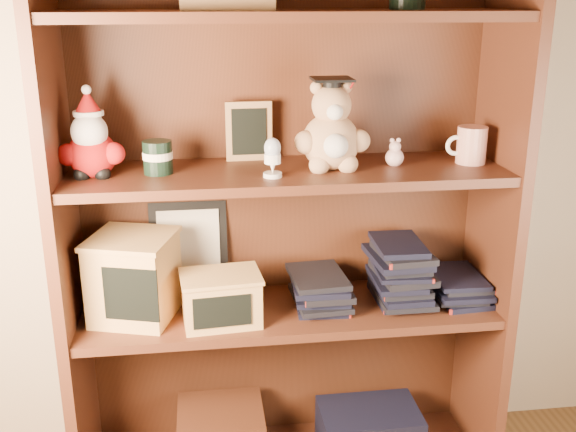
{
  "coord_description": "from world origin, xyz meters",
  "views": [
    {
      "loc": [
        -0.41,
        -0.4,
        1.39
      ],
      "look_at": [
        -0.18,
        1.3,
        0.82
      ],
      "focal_mm": 42.0,
      "sensor_mm": 36.0,
      "label": 1
    }
  ],
  "objects_px": {
    "bookcase": "(285,224)",
    "teacher_mug": "(471,145)",
    "grad_teddy_bear": "(331,134)",
    "treats_box": "(134,277)"
  },
  "relations": [
    {
      "from": "bookcase",
      "to": "treats_box",
      "type": "bearing_deg",
      "value": -172.91
    },
    {
      "from": "bookcase",
      "to": "teacher_mug",
      "type": "relative_size",
      "value": 14.16
    },
    {
      "from": "treats_box",
      "to": "bookcase",
      "type": "bearing_deg",
      "value": 7.09
    },
    {
      "from": "bookcase",
      "to": "grad_teddy_bear",
      "type": "relative_size",
      "value": 6.6
    },
    {
      "from": "bookcase",
      "to": "teacher_mug",
      "type": "xyz_separation_m",
      "value": [
        0.5,
        -0.05,
        0.22
      ]
    },
    {
      "from": "bookcase",
      "to": "teacher_mug",
      "type": "bearing_deg",
      "value": -5.78
    },
    {
      "from": "bookcase",
      "to": "grad_teddy_bear",
      "type": "distance_m",
      "value": 0.29
    },
    {
      "from": "teacher_mug",
      "to": "treats_box",
      "type": "bearing_deg",
      "value": -179.94
    },
    {
      "from": "bookcase",
      "to": "treats_box",
      "type": "height_order",
      "value": "bookcase"
    },
    {
      "from": "bookcase",
      "to": "treats_box",
      "type": "relative_size",
      "value": 6.06
    }
  ]
}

